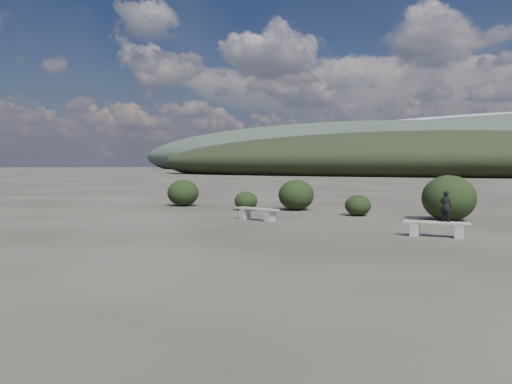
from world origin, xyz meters
The scene contains 9 objects.
ground centered at (0.00, 0.00, 0.00)m, with size 1200.00×1200.00×0.00m, color #28251F.
bench_left centered at (-1.50, 5.31, 0.26)m, with size 1.77×0.67×0.43m.
bench_right centered at (4.67, 4.40, 0.25)m, with size 1.71×0.60×0.42m.
seated_person centered at (4.88, 4.43, 0.83)m, with size 0.30×0.20×0.83m, color black.
shrub_a centered at (-3.97, 8.39, 0.40)m, with size 0.98×0.98×0.81m, color black.
shrub_b centered at (-2.21, 9.62, 0.65)m, with size 1.52×1.52×1.30m, color black.
shrub_c centered at (0.88, 8.72, 0.39)m, with size 0.98×0.98×0.79m, color black.
shrub_d centered at (4.16, 8.67, 0.79)m, with size 1.80×1.80×1.58m, color black.
shrub_f centered at (-7.77, 8.79, 0.62)m, with size 1.47×1.47×1.24m, color black.
Camera 1 is at (7.55, -9.28, 1.89)m, focal length 35.00 mm.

